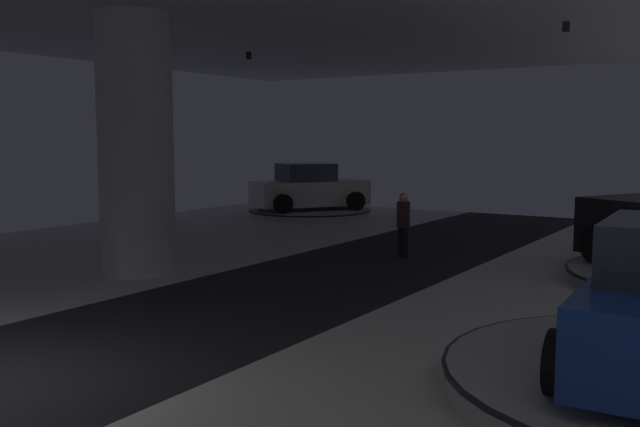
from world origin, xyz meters
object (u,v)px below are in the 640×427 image
column_left (136,145)px  display_car_deep_left (309,189)px  display_platform_deep_left (310,212)px  visitor_walking_near (403,221)px

column_left → display_car_deep_left: (-3.03, 11.16, -1.73)m
column_left → display_platform_deep_left: column_left is taller
display_platform_deep_left → visitor_walking_near: size_ratio=2.86×
column_left → display_car_deep_left: size_ratio=1.22×
display_car_deep_left → visitor_walking_near: size_ratio=2.83×
column_left → display_car_deep_left: 11.69m
column_left → visitor_walking_near: column_left is taller
display_platform_deep_left → visitor_walking_near: visitor_walking_near is taller
display_platform_deep_left → visitor_walking_near: 9.51m
display_platform_deep_left → display_car_deep_left: bearing=-123.2°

